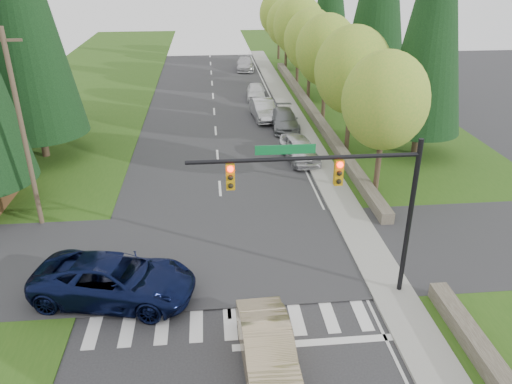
{
  "coord_description": "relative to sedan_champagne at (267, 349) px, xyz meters",
  "views": [
    {
      "loc": [
        -0.48,
        -12.04,
        12.88
      ],
      "look_at": [
        1.57,
        8.94,
        2.8
      ],
      "focal_mm": 35.0,
      "sensor_mm": 36.0,
      "label": 1
    }
  ],
  "objects": [
    {
      "name": "grass_east",
      "position": [
        11.83,
        19.21,
        -0.77
      ],
      "size": [
        14.0,
        110.0,
        0.06
      ],
      "primitive_type": "cube",
      "color": "#294F15",
      "rests_on": "ground"
    },
    {
      "name": "grass_west",
      "position": [
        -14.17,
        19.21,
        -0.77
      ],
      "size": [
        14.0,
        110.0,
        0.06
      ],
      "primitive_type": "cube",
      "color": "#294F15",
      "rests_on": "ground"
    },
    {
      "name": "cross_street",
      "position": [
        -1.17,
        7.21,
        -0.8
      ],
      "size": [
        120.0,
        8.0,
        0.1
      ],
      "primitive_type": "cube",
      "color": "#28282B",
      "rests_on": "ground"
    },
    {
      "name": "sidewalk_east",
      "position": [
        5.73,
        21.21,
        -0.73
      ],
      "size": [
        1.8,
        80.0,
        0.13
      ],
      "primitive_type": "cube",
      "color": "gray",
      "rests_on": "ground"
    },
    {
      "name": "curb_east",
      "position": [
        4.88,
        21.21,
        -0.73
      ],
      "size": [
        0.2,
        80.0,
        0.13
      ],
      "primitive_type": "cube",
      "color": "gray",
      "rests_on": "ground"
    },
    {
      "name": "stone_wall_north",
      "position": [
        7.43,
        29.21,
        -0.45
      ],
      "size": [
        0.7,
        40.0,
        0.7
      ],
      "primitive_type": "cube",
      "color": "#4C4438",
      "rests_on": "ground"
    },
    {
      "name": "traffic_signal",
      "position": [
        3.2,
        3.7,
        4.19
      ],
      "size": [
        8.7,
        0.37,
        6.8
      ],
      "color": "black",
      "rests_on": "ground"
    },
    {
      "name": "utility_pole",
      "position": [
        -10.67,
        11.21,
        4.34
      ],
      "size": [
        1.6,
        0.24,
        10.0
      ],
      "color": "#473828",
      "rests_on": "ground"
    },
    {
      "name": "decid_tree_0",
      "position": [
        8.03,
        13.21,
        4.8
      ],
      "size": [
        4.8,
        4.8,
        8.37
      ],
      "color": "#38281C",
      "rests_on": "ground"
    },
    {
      "name": "decid_tree_1",
      "position": [
        8.13,
        20.21,
        5.0
      ],
      "size": [
        5.2,
        5.2,
        8.8
      ],
      "color": "#38281C",
      "rests_on": "ground"
    },
    {
      "name": "decid_tree_2",
      "position": [
        7.93,
        27.21,
        5.13
      ],
      "size": [
        5.0,
        5.0,
        8.82
      ],
      "color": "#38281C",
      "rests_on": "ground"
    },
    {
      "name": "decid_tree_3",
      "position": [
        8.03,
        34.21,
        4.87
      ],
      "size": [
        5.0,
        5.0,
        8.55
      ],
      "color": "#38281C",
      "rests_on": "ground"
    },
    {
      "name": "decid_tree_4",
      "position": [
        8.13,
        41.21,
        5.26
      ],
      "size": [
        5.4,
        5.4,
        9.18
      ],
      "color": "#38281C",
      "rests_on": "ground"
    },
    {
      "name": "decid_tree_5",
      "position": [
        7.93,
        48.21,
        4.73
      ],
      "size": [
        4.8,
        4.8,
        8.3
      ],
      "color": "#38281C",
      "rests_on": "ground"
    },
    {
      "name": "decid_tree_6",
      "position": [
        8.03,
        55.21,
        5.07
      ],
      "size": [
        5.2,
        5.2,
        8.86
      ],
      "color": "#38281C",
      "rests_on": "ground"
    },
    {
      "name": "conifer_e_a",
      "position": [
        12.83,
        19.21,
        8.99
      ],
      "size": [
        5.44,
        5.44,
        17.8
      ],
      "color": "#38281C",
      "rests_on": "ground"
    },
    {
      "name": "sedan_champagne",
      "position": [
        0.0,
        0.0,
        0.0
      ],
      "size": [
        1.9,
        4.91,
        1.6
      ],
      "primitive_type": "imported",
      "rotation": [
        0.0,
        0.0,
        0.04
      ],
      "color": "tan",
      "rests_on": "ground"
    },
    {
      "name": "suv_navy",
      "position": [
        -5.76,
        4.41,
        0.11
      ],
      "size": [
        7.07,
        4.4,
        1.82
      ],
      "primitive_type": "imported",
      "rotation": [
        0.0,
        0.0,
        1.35
      ],
      "color": "black",
      "rests_on": "ground"
    },
    {
      "name": "parked_car_a",
      "position": [
        4.43,
        18.85,
        0.02
      ],
      "size": [
        2.52,
        5.0,
        1.63
      ],
      "primitive_type": "imported",
      "rotation": [
        0.0,
        0.0,
        0.13
      ],
      "color": "silver",
      "rests_on": "ground"
    },
    {
      "name": "parked_car_b",
      "position": [
        4.43,
        25.81,
        -0.05
      ],
      "size": [
        2.2,
        5.19,
        1.49
      ],
      "primitive_type": "imported",
      "rotation": [
        0.0,
        0.0,
        -0.02
      ],
      "color": "slate",
      "rests_on": "ground"
    },
    {
      "name": "parked_car_c",
      "position": [
        3.03,
        28.57,
        0.02
      ],
      "size": [
        2.17,
        5.11,
        1.64
      ],
      "primitive_type": "imported",
      "rotation": [
        0.0,
        0.0,
        0.09
      ],
      "color": "#A9A9AD",
      "rests_on": "ground"
    },
    {
      "name": "parked_car_d",
      "position": [
        3.03,
        35.21,
        -0.06
      ],
      "size": [
        2.07,
        4.46,
        1.48
      ],
      "primitive_type": "imported",
      "rotation": [
        0.0,
        0.0,
        -0.08
      ],
      "color": "silver",
      "rests_on": "ground"
    },
    {
      "name": "parked_car_e",
      "position": [
        3.03,
        48.85,
        -0.07
      ],
      "size": [
        2.35,
        5.14,
        1.46
      ],
      "primitive_type": "imported",
      "rotation": [
        0.0,
        0.0,
        -0.06
      ],
      "color": "#B3B2B8",
      "rests_on": "ground"
    }
  ]
}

